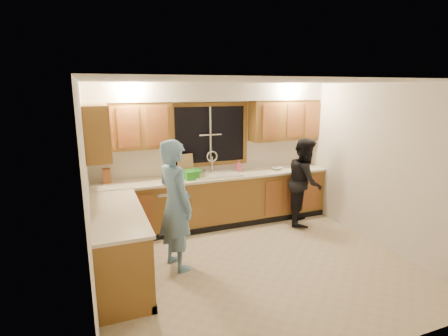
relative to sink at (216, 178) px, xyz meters
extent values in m
plane|color=#C2B395|center=(0.00, -1.60, -0.86)|extent=(4.20, 4.20, 0.00)
plane|color=silver|center=(0.00, -1.60, 1.64)|extent=(4.20, 4.20, 0.00)
plane|color=white|center=(0.00, 0.30, 0.39)|extent=(4.20, 0.00, 4.20)
plane|color=white|center=(-2.10, -1.60, 0.39)|extent=(0.00, 3.80, 3.80)
plane|color=white|center=(2.10, -1.60, 0.39)|extent=(0.00, 3.80, 3.80)
cube|color=olive|center=(0.00, 0.00, -0.42)|extent=(4.20, 0.60, 0.88)
cube|color=olive|center=(-1.80, -1.25, -0.42)|extent=(0.60, 1.90, 0.88)
cube|color=#EEE4C8|center=(0.00, -0.02, 0.04)|extent=(4.20, 0.63, 0.04)
cube|color=#EEE4C8|center=(-1.79, -1.25, 0.04)|extent=(0.63, 1.90, 0.04)
cube|color=olive|center=(-1.43, 0.13, 0.96)|extent=(1.35, 0.33, 0.75)
cube|color=olive|center=(1.43, 0.13, 0.96)|extent=(1.35, 0.33, 0.75)
cube|color=olive|center=(-1.94, -0.48, 0.96)|extent=(0.33, 0.90, 0.75)
cube|color=silver|center=(0.00, 0.12, 1.49)|extent=(4.20, 0.35, 0.30)
cube|color=black|center=(0.00, 0.29, 0.74)|extent=(1.30, 0.01, 1.00)
cube|color=olive|center=(0.00, 0.28, 1.27)|extent=(1.44, 0.03, 0.07)
cube|color=olive|center=(0.00, 0.28, 0.20)|extent=(1.44, 0.03, 0.07)
cube|color=olive|center=(-0.69, 0.28, 0.74)|extent=(0.07, 0.03, 1.00)
cube|color=olive|center=(0.69, 0.28, 0.74)|extent=(0.07, 0.03, 1.00)
cube|color=white|center=(0.00, 0.00, 0.07)|extent=(0.86, 0.52, 0.03)
cube|color=white|center=(-0.21, 0.00, -0.02)|extent=(0.38, 0.42, 0.18)
cube|color=white|center=(0.21, 0.00, -0.02)|extent=(0.38, 0.42, 0.18)
cylinder|color=silver|center=(0.00, 0.20, 0.22)|extent=(0.04, 0.04, 0.28)
torus|color=silver|center=(0.00, 0.20, 0.36)|extent=(0.21, 0.03, 0.21)
cube|color=white|center=(-0.85, -0.01, -0.45)|extent=(0.60, 0.56, 0.82)
cube|color=white|center=(-1.80, -1.82, -0.41)|extent=(0.58, 0.75, 0.90)
imported|color=#6D9FCE|center=(-1.03, -1.25, 0.03)|extent=(0.59, 0.74, 1.78)
imported|color=black|center=(1.51, -0.52, -0.08)|extent=(0.91, 0.96, 1.56)
cube|color=#9C592B|center=(-1.82, 0.14, 0.17)|extent=(0.13, 0.11, 0.24)
cube|color=tan|center=(-0.50, 0.16, 0.25)|extent=(0.29, 0.12, 0.38)
cube|color=green|center=(-0.45, -0.08, 0.13)|extent=(0.33, 0.31, 0.14)
imported|color=#EA598B|center=(0.49, 0.13, 0.16)|extent=(0.10, 0.11, 0.21)
imported|color=silver|center=(1.21, -0.02, 0.08)|extent=(0.23, 0.23, 0.05)
cylinder|color=#C6B298|center=(-0.34, -0.19, 0.12)|extent=(0.08, 0.08, 0.13)
cylinder|color=#C6B298|center=(-0.26, -0.11, 0.12)|extent=(0.08, 0.08, 0.13)
camera|label=1|loc=(-2.04, -5.61, 1.56)|focal=28.00mm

